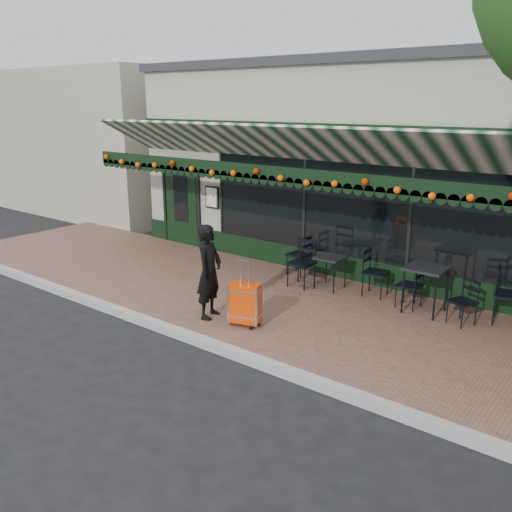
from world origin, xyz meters
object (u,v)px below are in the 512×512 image
Objects in this scene: cafe_table_b at (330,260)px; chair_b_right at (376,273)px; chair_b_left at (299,255)px; chair_b_front at (302,264)px; chair_a_right at (510,296)px; chair_a_front at (462,302)px; chair_a_left at (409,286)px; suitcase at (245,304)px; cafe_table_a at (426,271)px; woman at (209,271)px.

chair_b_right is at bearing 10.52° from cafe_table_b.
chair_b_front reaches higher than chair_b_left.
chair_a_front is (-0.61, -0.50, -0.11)m from chair_a_right.
chair_b_front is at bearing -81.57° from chair_a_left.
chair_b_left is 1.92m from chair_b_right.
suitcase is 1.37× the size of chair_a_left.
chair_b_left is (-4.29, 0.09, -0.06)m from chair_a_right.
cafe_table_a reaches higher than cafe_table_b.
cafe_table_b is at bearing 70.56° from chair_b_left.
woman is 3.30m from chair_b_right.
chair_a_right is (3.29, 0.28, -0.10)m from cafe_table_b.
chair_a_front is (2.84, 2.29, 0.01)m from suitcase.
chair_a_right reaches higher than cafe_table_b.
suitcase is at bearing -82.27° from chair_b_front.
chair_a_front is 3.73m from chair_b_left.
woman reaches higher than cafe_table_b.
cafe_table_a is 1.27× the size of cafe_table_b.
woman is at bearing -108.94° from cafe_table_b.
chair_b_left is (-0.84, 2.88, 0.06)m from suitcase.
chair_a_left is 0.83× the size of chair_a_right.
chair_b_left is at bearing 126.29° from chair_b_front.
chair_b_right is (0.91, 0.17, -0.14)m from cafe_table_b.
cafe_table_a is 0.88× the size of chair_b_front.
chair_b_left reaches higher than chair_a_front.
chair_a_front is 0.89× the size of chair_b_left.
woman is at bearing -42.48° from chair_a_left.
woman is 0.85m from suitcase.
cafe_table_b is at bearing 24.94° from chair_b_front.
chair_b_right is (-1.77, 0.39, 0.07)m from chair_a_front.
cafe_table_a is at bearing 2.84° from chair_b_front.
chair_b_right is at bearing -49.24° from woman.
chair_a_right is 1.04× the size of chair_b_front.
woman is 2.98m from chair_b_left.
cafe_table_a reaches higher than chair_a_front.
woman reaches higher than chair_b_left.
cafe_table_b is 0.85× the size of chair_a_front.
chair_a_right reaches higher than chair_b_front.
chair_a_left is at bearing 82.49° from chair_b_left.
cafe_table_b is (-1.98, 0.08, -0.16)m from cafe_table_a.
woman is 4.30m from chair_a_front.
chair_a_front is at bearing -11.42° from cafe_table_a.
chair_a_left is at bearing -1.06° from cafe_table_b.
chair_a_right is at bearing 63.72° from chair_a_front.
chair_b_front reaches higher than cafe_table_b.
chair_b_right is (-0.76, 0.20, 0.04)m from chair_a_left.
chair_a_front is at bearing 81.98° from chair_b_left.
chair_a_left is at bearing -110.31° from chair_b_right.
suitcase is 3.65m from chair_a_front.
cafe_table_a reaches higher than chair_a_left.
chair_b_front reaches higher than chair_b_right.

